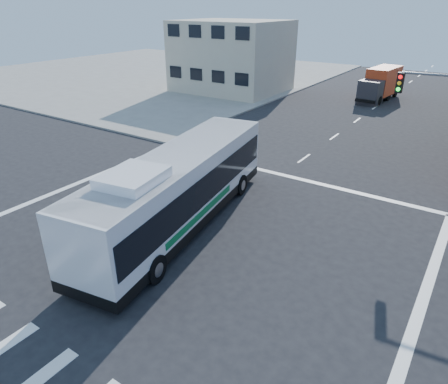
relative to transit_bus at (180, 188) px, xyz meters
The scene contains 5 objects.
ground 2.61m from the transit_bus, 44.00° to the right, with size 120.00×120.00×0.00m, color black.
sidewalk_nw 47.79m from the transit_bus, 134.96° to the left, with size 50.00×50.00×0.15m, color gray.
building_west 32.87m from the transit_bus, 118.72° to the left, with size 12.06×10.06×8.00m.
transit_bus is the anchor object (origin of this frame).
box_truck 33.66m from the transit_bus, 89.14° to the left, with size 2.88×7.74×3.41m.
Camera 1 is at (9.85, -11.63, 9.70)m, focal length 32.00 mm.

